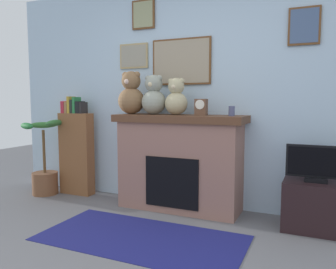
{
  "coord_description": "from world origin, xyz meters",
  "views": [
    {
      "loc": [
        1.23,
        -1.74,
        1.22
      ],
      "look_at": [
        -0.31,
        1.71,
        0.84
      ],
      "focal_mm": 36.12,
      "sensor_mm": 36.0,
      "label": 1
    }
  ],
  "objects_px": {
    "potted_plant": "(44,170)",
    "tv_stand": "(315,206)",
    "bookshelf": "(76,150)",
    "television": "(317,165)",
    "teddy_bear_brown": "(154,97)",
    "mantel_clock": "(201,107)",
    "fireplace": "(180,162)",
    "candle_jar": "(232,111)",
    "teddy_bear_cream": "(131,95)",
    "teddy_bear_grey": "(176,98)"
  },
  "relations": [
    {
      "from": "teddy_bear_cream",
      "to": "teddy_bear_brown",
      "type": "xyz_separation_m",
      "value": [
        0.29,
        0.0,
        -0.02
      ]
    },
    {
      "from": "tv_stand",
      "to": "teddy_bear_grey",
      "type": "bearing_deg",
      "value": 177.87
    },
    {
      "from": "potted_plant",
      "to": "tv_stand",
      "type": "xyz_separation_m",
      "value": [
        3.23,
        0.09,
        -0.09
      ]
    },
    {
      "from": "mantel_clock",
      "to": "bookshelf",
      "type": "bearing_deg",
      "value": 178.41
    },
    {
      "from": "bookshelf",
      "to": "teddy_bear_cream",
      "type": "height_order",
      "value": "teddy_bear_cream"
    },
    {
      "from": "candle_jar",
      "to": "teddy_bear_grey",
      "type": "bearing_deg",
      "value": -179.95
    },
    {
      "from": "potted_plant",
      "to": "teddy_bear_brown",
      "type": "xyz_separation_m",
      "value": [
        1.52,
        0.14,
        0.94
      ]
    },
    {
      "from": "bookshelf",
      "to": "teddy_bear_brown",
      "type": "height_order",
      "value": "teddy_bear_brown"
    },
    {
      "from": "mantel_clock",
      "to": "teddy_bear_cream",
      "type": "height_order",
      "value": "teddy_bear_cream"
    },
    {
      "from": "tv_stand",
      "to": "candle_jar",
      "type": "xyz_separation_m",
      "value": [
        -0.82,
        0.05,
        0.88
      ]
    },
    {
      "from": "fireplace",
      "to": "candle_jar",
      "type": "distance_m",
      "value": 0.82
    },
    {
      "from": "television",
      "to": "bookshelf",
      "type": "bearing_deg",
      "value": 177.97
    },
    {
      "from": "candle_jar",
      "to": "teddy_bear_grey",
      "type": "distance_m",
      "value": 0.63
    },
    {
      "from": "tv_stand",
      "to": "teddy_bear_cream",
      "type": "distance_m",
      "value": 2.26
    },
    {
      "from": "bookshelf",
      "to": "candle_jar",
      "type": "bearing_deg",
      "value": -1.3
    },
    {
      "from": "television",
      "to": "teddy_bear_cream",
      "type": "distance_m",
      "value": 2.11
    },
    {
      "from": "potted_plant",
      "to": "teddy_bear_brown",
      "type": "relative_size",
      "value": 2.19
    },
    {
      "from": "teddy_bear_brown",
      "to": "television",
      "type": "bearing_deg",
      "value": -1.83
    },
    {
      "from": "candle_jar",
      "to": "teddy_bear_cream",
      "type": "xyz_separation_m",
      "value": [
        -1.18,
        -0.0,
        0.17
      ]
    },
    {
      "from": "potted_plant",
      "to": "mantel_clock",
      "type": "distance_m",
      "value": 2.25
    },
    {
      "from": "mantel_clock",
      "to": "teddy_bear_cream",
      "type": "xyz_separation_m",
      "value": [
        -0.85,
        0.0,
        0.13
      ]
    },
    {
      "from": "fireplace",
      "to": "potted_plant",
      "type": "height_order",
      "value": "fireplace"
    },
    {
      "from": "potted_plant",
      "to": "teddy_bear_grey",
      "type": "xyz_separation_m",
      "value": [
        1.8,
        0.14,
        0.92
      ]
    },
    {
      "from": "television",
      "to": "teddy_bear_brown",
      "type": "relative_size",
      "value": 1.21
    },
    {
      "from": "tv_stand",
      "to": "candle_jar",
      "type": "bearing_deg",
      "value": 176.23
    },
    {
      "from": "potted_plant",
      "to": "teddy_bear_grey",
      "type": "distance_m",
      "value": 2.03
    },
    {
      "from": "mantel_clock",
      "to": "candle_jar",
      "type": "bearing_deg",
      "value": 0.25
    },
    {
      "from": "bookshelf",
      "to": "teddy_bear_brown",
      "type": "xyz_separation_m",
      "value": [
        1.15,
        -0.05,
        0.68
      ]
    },
    {
      "from": "candle_jar",
      "to": "teddy_bear_grey",
      "type": "xyz_separation_m",
      "value": [
        -0.62,
        -0.0,
        0.13
      ]
    },
    {
      "from": "tv_stand",
      "to": "television",
      "type": "height_order",
      "value": "television"
    },
    {
      "from": "potted_plant",
      "to": "television",
      "type": "distance_m",
      "value": 3.25
    },
    {
      "from": "potted_plant",
      "to": "tv_stand",
      "type": "relative_size",
      "value": 1.72
    },
    {
      "from": "fireplace",
      "to": "television",
      "type": "bearing_deg",
      "value": -2.99
    },
    {
      "from": "teddy_bear_cream",
      "to": "teddy_bear_grey",
      "type": "height_order",
      "value": "teddy_bear_cream"
    },
    {
      "from": "candle_jar",
      "to": "teddy_bear_cream",
      "type": "distance_m",
      "value": 1.2
    },
    {
      "from": "fireplace",
      "to": "teddy_bear_brown",
      "type": "xyz_separation_m",
      "value": [
        -0.31,
        -0.02,
        0.72
      ]
    },
    {
      "from": "teddy_bear_cream",
      "to": "teddy_bear_grey",
      "type": "bearing_deg",
      "value": 0.01
    },
    {
      "from": "tv_stand",
      "to": "television",
      "type": "xyz_separation_m",
      "value": [
        0.0,
        -0.0,
        0.4
      ]
    },
    {
      "from": "tv_stand",
      "to": "bookshelf",
      "type": "bearing_deg",
      "value": 178.0
    },
    {
      "from": "potted_plant",
      "to": "teddy_bear_grey",
      "type": "relative_size",
      "value": 2.42
    },
    {
      "from": "television",
      "to": "teddy_bear_grey",
      "type": "xyz_separation_m",
      "value": [
        -1.43,
        0.05,
        0.61
      ]
    },
    {
      "from": "bookshelf",
      "to": "television",
      "type": "bearing_deg",
      "value": -2.03
    },
    {
      "from": "fireplace",
      "to": "teddy_bear_grey",
      "type": "xyz_separation_m",
      "value": [
        -0.04,
        -0.02,
        0.71
      ]
    },
    {
      "from": "mantel_clock",
      "to": "fireplace",
      "type": "bearing_deg",
      "value": 175.64
    },
    {
      "from": "television",
      "to": "fireplace",
      "type": "bearing_deg",
      "value": 177.01
    },
    {
      "from": "bookshelf",
      "to": "potted_plant",
      "type": "relative_size",
      "value": 1.3
    },
    {
      "from": "potted_plant",
      "to": "tv_stand",
      "type": "bearing_deg",
      "value": 1.59
    },
    {
      "from": "fireplace",
      "to": "mantel_clock",
      "type": "xyz_separation_m",
      "value": [
        0.25,
        -0.02,
        0.61
      ]
    },
    {
      "from": "fireplace",
      "to": "potted_plant",
      "type": "bearing_deg",
      "value": -174.98
    },
    {
      "from": "television",
      "to": "teddy_bear_grey",
      "type": "distance_m",
      "value": 1.56
    }
  ]
}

